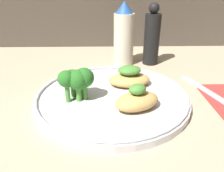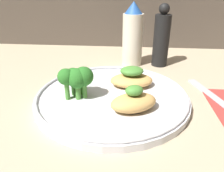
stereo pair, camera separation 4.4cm
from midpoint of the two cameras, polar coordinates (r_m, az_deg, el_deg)
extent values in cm
cube|color=tan|center=(46.07, 2.76, -4.44)|extent=(180.00, 180.00, 1.00)
cylinder|color=silver|center=(45.47, 2.79, -3.13)|extent=(31.43, 31.43, 1.40)
torus|color=silver|center=(45.00, 2.81, -2.02)|extent=(30.83, 30.83, 0.60)
ellipsoid|color=tan|center=(39.75, 8.86, -4.35)|extent=(10.02, 8.34, 3.04)
ellipsoid|color=#478433|center=(38.60, 9.10, -1.23)|extent=(4.07, 3.75, 1.81)
ellipsoid|color=tan|center=(48.80, 7.71, 1.41)|extent=(10.12, 7.41, 2.62)
ellipsoid|color=#478433|center=(47.92, 7.87, 3.87)|extent=(5.62, 4.75, 1.89)
cylinder|color=#4C8E38|center=(43.43, -4.33, -1.17)|extent=(0.98, 0.98, 3.27)
sphere|color=#286B23|center=(42.16, -4.46, 2.45)|extent=(3.87, 3.87, 3.87)
cylinder|color=#4C8E38|center=(45.09, -5.02, -0.23)|extent=(1.09, 1.09, 3.12)
sphere|color=#286B23|center=(44.04, -5.15, 2.72)|extent=(2.77, 2.77, 2.77)
cylinder|color=#4C8E38|center=(44.86, -7.17, -0.68)|extent=(1.03, 1.03, 2.85)
sphere|color=#286B23|center=(43.75, -7.36, 2.44)|extent=(3.53, 3.53, 3.53)
cylinder|color=#4C8E38|center=(43.08, -8.78, -1.31)|extent=(0.93, 0.93, 3.73)
sphere|color=#286B23|center=(41.81, -9.05, 2.33)|extent=(3.22, 3.22, 3.22)
cylinder|color=#4C8E38|center=(43.12, -5.97, -1.61)|extent=(1.09, 1.09, 3.06)
sphere|color=#286B23|center=(41.86, -6.15, 1.94)|extent=(3.97, 3.97, 3.97)
cylinder|color=beige|center=(64.33, 7.37, 11.78)|extent=(5.75, 5.75, 14.59)
cone|color=#23519E|center=(62.79, 7.85, 19.67)|extent=(4.88, 4.88, 3.21)
cylinder|color=black|center=(65.18, 14.66, 11.29)|extent=(4.51, 4.51, 14.46)
sphere|color=black|center=(63.67, 15.58, 18.86)|extent=(2.93, 2.93, 2.93)
cube|color=#B2B2B7|center=(52.77, 26.99, -2.32)|extent=(6.82, 17.33, 0.60)
camera|label=1|loc=(0.02, -87.14, 1.39)|focal=35.00mm
camera|label=2|loc=(0.02, 92.86, -1.39)|focal=35.00mm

